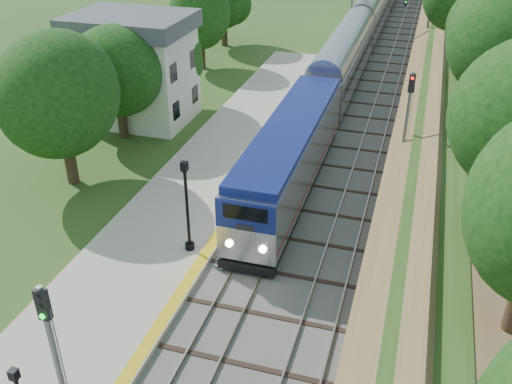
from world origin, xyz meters
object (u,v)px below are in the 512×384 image
(lamppost_far, at_px, (187,212))
(signal_platform, at_px, (54,349))
(signal_gantry, at_px, (390,4))
(train, at_px, (380,0))
(signal_farside, at_px, (407,115))
(station_building, at_px, (135,67))

(lamppost_far, xyz_separation_m, signal_platform, (0.35, -11.12, 1.68))
(signal_gantry, bearing_deg, lamppost_far, -98.01)
(signal_gantry, distance_m, train, 16.25)
(signal_gantry, relative_size, signal_farside, 1.25)
(signal_farside, bearing_deg, station_building, 168.62)
(station_building, distance_m, signal_platform, 28.98)
(lamppost_far, distance_m, signal_farside, 15.05)
(station_building, bearing_deg, lamppost_far, -55.53)
(train, bearing_deg, station_building, -108.92)
(signal_gantry, relative_size, train, 0.07)
(lamppost_far, distance_m, signal_platform, 11.25)
(signal_gantry, bearing_deg, signal_farside, -82.69)
(signal_platform, bearing_deg, signal_gantry, 84.08)
(station_building, distance_m, signal_gantry, 29.94)
(signal_gantry, bearing_deg, station_building, -123.38)
(signal_gantry, xyz_separation_m, signal_platform, (-5.37, -51.76, -0.58))
(signal_gantry, xyz_separation_m, signal_farside, (3.73, -29.06, -0.59))
(station_building, bearing_deg, signal_platform, -67.49)
(station_building, xyz_separation_m, signal_platform, (11.10, -26.77, 0.15))
(signal_gantry, height_order, lamppost_far, signal_gantry)
(signal_platform, xyz_separation_m, signal_farside, (9.10, 22.71, -0.02))
(signal_gantry, xyz_separation_m, lamppost_far, (-5.72, -40.65, -2.26))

